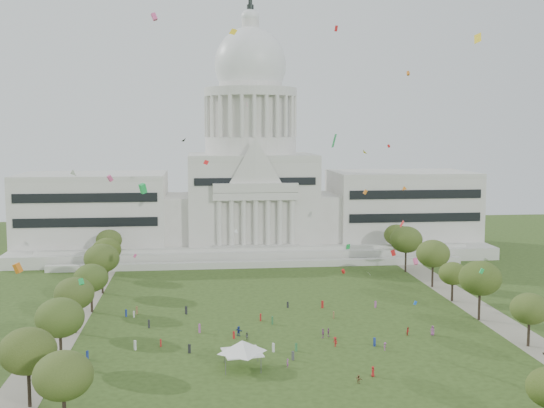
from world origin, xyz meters
The scene contains 32 objects.
ground centered at (0.00, 0.00, 0.00)m, with size 400.00×400.00×0.00m, color #304518.
capitol centered at (0.00, 113.59, 22.30)m, with size 160.00×64.50×91.30m.
path_left centered at (-48.00, 30.00, 0.02)m, with size 8.00×160.00×0.04m, color gray.
path_right centered at (48.00, 30.00, 0.02)m, with size 8.00×160.00×0.04m, color gray.
row_tree_l_0 centered at (-45.26, -21.68, 8.95)m, with size 8.85×8.85×12.59m.
row_tree_l_1 centered at (-44.07, -2.96, 8.95)m, with size 8.86×8.86×12.59m.
row_tree_r_1 centered at (46.22, -1.75, 7.66)m, with size 7.58×7.58×10.78m.
row_tree_l_2 centered at (-45.04, 17.30, 8.51)m, with size 8.42×8.42×11.97m.
row_tree_r_2 centered at (44.17, 17.44, 9.66)m, with size 9.55×9.55×13.58m.
row_tree_l_3 centered at (-44.09, 33.92, 8.21)m, with size 8.12×8.12×11.55m.
row_tree_r_3 centered at (44.40, 34.48, 7.08)m, with size 7.01×7.01×9.98m.
row_tree_l_4 centered at (-44.08, 52.42, 9.39)m, with size 9.29×9.29×13.21m.
row_tree_r_4 centered at (44.76, 50.04, 9.29)m, with size 9.19×9.19×13.06m.
row_tree_l_5 centered at (-45.22, 71.01, 8.42)m, with size 8.33×8.33×11.85m.
row_tree_r_5 centered at (43.49, 70.19, 9.93)m, with size 9.82×9.82×13.96m.
row_tree_l_6 centered at (-46.87, 89.14, 8.27)m, with size 8.19×8.19×11.64m.
row_tree_r_6 centered at (45.96, 88.13, 8.51)m, with size 8.42×8.42×11.97m.
near_tree_0 centered at (-38.00, -32.00, 8.56)m, with size 8.47×8.47×12.04m.
event_tent centered at (-11.23, -7.87, 4.07)m, with size 10.67×10.67×5.25m.
person_0 centered at (29.79, 7.48, 1.02)m, with size 1.00×0.65×2.05m, color #994C8C.
person_2 centered at (24.71, 8.07, 0.85)m, with size 0.82×0.51×1.70m, color #B21E1E.
person_3 centered at (7.96, 2.37, 0.97)m, with size 1.25×0.64×1.93m, color #B21E1E.
person_4 centered at (6.57, 8.16, 0.98)m, with size 1.15×0.63×1.96m, color #994C8C.
person_5 centered at (-10.71, 11.50, 1.03)m, with size 1.90×0.75×2.05m, color navy.
person_6 centered at (11.20, -14.65, 0.92)m, with size 0.90×0.58×1.84m, color #B21E1E.
person_7 centered at (-3.04, -8.48, 0.81)m, with size 0.59×0.43×1.61m, color #994C8C.
person_8 centered at (-9.21, 8.68, 0.77)m, with size 0.75×0.46×1.55m, color #4C4C51.
person_9 centered at (17.17, -1.12, 0.81)m, with size 1.04×0.54×1.62m, color #994C8C.
person_10 centered at (7.87, 8.89, 0.90)m, with size 1.05×0.57×1.80m, color #994C8C.
person_11 centered at (7.96, -17.55, 0.74)m, with size 1.38×0.55×1.49m, color olive.
distant_crowd centered at (-14.10, 14.69, 0.87)m, with size 64.01×39.01×1.92m.
kite_swarm centered at (0.32, 9.68, 31.19)m, with size 99.98×99.15×58.89m.
Camera 1 is at (-18.88, -127.06, 42.96)m, focal length 45.00 mm.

